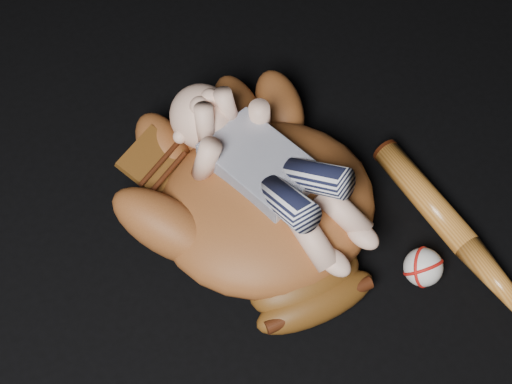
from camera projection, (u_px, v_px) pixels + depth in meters
baseball_glove at (267, 199)px, 1.16m from camera, size 0.50×0.55×0.16m
newborn_baby at (275, 172)px, 1.11m from camera, size 0.28×0.44×0.16m
baseball_bat at (479, 259)px, 1.16m from camera, size 0.05×0.51×0.05m
baseball at (423, 267)px, 1.14m from camera, size 0.08×0.08×0.06m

